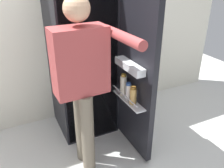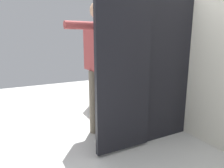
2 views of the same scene
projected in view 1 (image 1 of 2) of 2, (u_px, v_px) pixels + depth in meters
name	position (u px, v px, depth m)	size (l,w,h in m)	color
ground_plane	(103.00, 151.00, 2.54)	(6.78, 6.78, 0.00)	silver
kitchen_wall	(69.00, 15.00, 2.73)	(4.40, 0.10, 2.57)	silver
refrigerator	(85.00, 63.00, 2.60)	(0.68, 1.24, 1.66)	black
person	(82.00, 75.00, 1.98)	(0.55, 0.75, 1.60)	#665B4C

